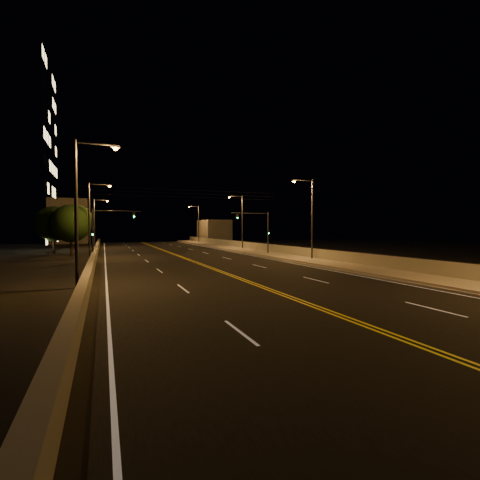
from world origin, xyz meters
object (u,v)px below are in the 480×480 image
object	(u,v)px
streetlight_5	(92,215)
streetlight_6	(96,219)
streetlight_1	(310,214)
tree_2	(76,221)
streetlight_4	(81,202)
tree_3	(76,222)
traffic_signal_right	(261,227)
traffic_signal_left	(103,227)
streetlight_3	(197,221)
streetlight_2	(241,218)
tree_1	(54,224)
tree_0	(71,223)

from	to	relation	value
streetlight_5	streetlight_6	bearing A→B (deg)	90.00
streetlight_1	tree_2	xyz separation A→B (m)	(-24.57, 33.47, -0.28)
streetlight_4	tree_3	size ratio (longest dim) A/B	1.17
traffic_signal_right	traffic_signal_left	bearing A→B (deg)	180.00
traffic_signal_right	streetlight_5	bearing A→B (deg)	172.98
streetlight_5	tree_3	xyz separation A→B (m)	(-3.32, 25.25, -0.36)
streetlight_3	tree_2	bearing A→B (deg)	-151.40
streetlight_3	streetlight_5	size ratio (longest dim) A/B	1.00
streetlight_3	streetlight_4	world-z (taller)	same
streetlight_2	traffic_signal_left	bearing A→B (deg)	-151.79
streetlight_5	tree_3	world-z (taller)	streetlight_5
streetlight_1	tree_1	distance (m)	34.60
traffic_signal_left	tree_1	xyz separation A→B (m)	(-6.30, 13.24, 0.51)
streetlight_4	streetlight_5	distance (m)	20.40
streetlight_4	traffic_signal_right	size ratio (longest dim) A/B	1.55
streetlight_1	streetlight_2	world-z (taller)	same
streetlight_5	traffic_signal_right	bearing A→B (deg)	-7.02
streetlight_6	traffic_signal_right	size ratio (longest dim) A/B	1.55
streetlight_3	streetlight_4	size ratio (longest dim) A/B	1.00
streetlight_4	streetlight_5	bearing A→B (deg)	90.00
streetlight_6	tree_1	distance (m)	13.96
streetlight_1	tree_3	bearing A→B (deg)	124.04
streetlight_4	tree_1	world-z (taller)	streetlight_4
streetlight_3	streetlight_2	bearing A→B (deg)	-90.00
tree_0	tree_3	world-z (taller)	tree_3
streetlight_3	streetlight_6	bearing A→B (deg)	-151.26
streetlight_1	streetlight_3	world-z (taller)	same
traffic_signal_left	streetlight_1	bearing A→B (deg)	-23.80
streetlight_5	traffic_signal_right	distance (m)	20.05
streetlight_4	traffic_signal_right	bearing A→B (deg)	42.14
traffic_signal_right	tree_2	xyz separation A→B (m)	(-23.01, 24.54, 1.16)
streetlight_2	streetlight_6	bearing A→B (deg)	144.40
streetlight_2	traffic_signal_left	size ratio (longest dim) A/B	1.55
streetlight_3	tree_3	world-z (taller)	streetlight_3
streetlight_3	streetlight_5	world-z (taller)	same
tree_1	tree_2	xyz separation A→B (m)	(1.98, 11.30, 0.65)
streetlight_2	tree_2	world-z (taller)	streetlight_2
streetlight_5	streetlight_1	bearing A→B (deg)	-27.97
streetlight_2	tree_2	size ratio (longest dim) A/B	1.15
streetlight_2	streetlight_4	distance (m)	35.91
traffic_signal_left	tree_0	xyz separation A→B (m)	(-3.81, 8.68, 0.51)
traffic_signal_right	tree_3	world-z (taller)	tree_3
streetlight_4	tree_1	distance (m)	31.63
tree_2	traffic_signal_right	bearing A→B (deg)	-46.85
traffic_signal_right	tree_2	world-z (taller)	tree_2
streetlight_3	traffic_signal_right	size ratio (longest dim) A/B	1.55
streetlight_2	streetlight_6	xyz separation A→B (m)	(-21.42, 15.33, 0.00)
traffic_signal_right	traffic_signal_left	size ratio (longest dim) A/B	1.00
streetlight_5	tree_0	size ratio (longest dim) A/B	1.33
tree_2	streetlight_5	bearing A→B (deg)	-81.87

